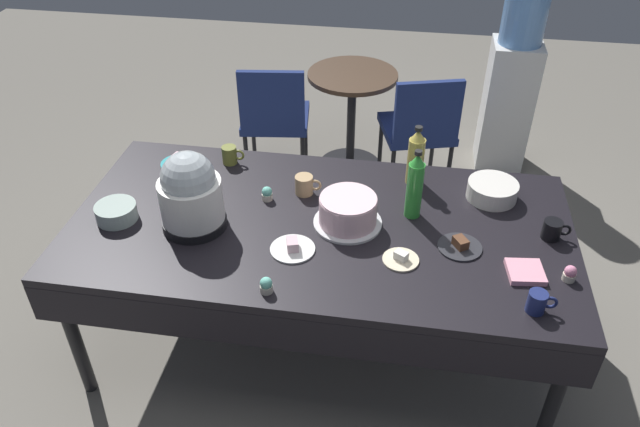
# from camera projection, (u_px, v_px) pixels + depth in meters

# --- Properties ---
(ground) EXTENTS (9.00, 9.00, 0.00)m
(ground) POSITION_uv_depth(u_px,v_px,m) (320.00, 339.00, 3.15)
(ground) COLOR slate
(potluck_table) EXTENTS (2.20, 1.10, 0.75)m
(potluck_table) POSITION_uv_depth(u_px,v_px,m) (320.00, 234.00, 2.74)
(potluck_table) COLOR black
(potluck_table) RESTS_ON ground
(frosted_layer_cake) EXTENTS (0.30, 0.30, 0.14)m
(frosted_layer_cake) POSITION_uv_depth(u_px,v_px,m) (348.00, 211.00, 2.65)
(frosted_layer_cake) COLOR silver
(frosted_layer_cake) RESTS_ON potluck_table
(slow_cooker) EXTENTS (0.28, 0.28, 0.36)m
(slow_cooker) POSITION_uv_depth(u_px,v_px,m) (190.00, 194.00, 2.58)
(slow_cooker) COLOR black
(slow_cooker) RESTS_ON potluck_table
(glass_salad_bowl) EXTENTS (0.18, 0.18, 0.07)m
(glass_salad_bowl) POSITION_uv_depth(u_px,v_px,m) (116.00, 212.00, 2.70)
(glass_salad_bowl) COLOR #B2C6BC
(glass_salad_bowl) RESTS_ON potluck_table
(ceramic_snack_bowl) EXTENTS (0.23, 0.23, 0.08)m
(ceramic_snack_bowl) POSITION_uv_depth(u_px,v_px,m) (492.00, 190.00, 2.83)
(ceramic_snack_bowl) COLOR silver
(ceramic_snack_bowl) RESTS_ON potluck_table
(dessert_plate_cream) EXTENTS (0.15, 0.15, 0.04)m
(dessert_plate_cream) POSITION_uv_depth(u_px,v_px,m) (401.00, 259.00, 2.49)
(dessert_plate_cream) COLOR beige
(dessert_plate_cream) RESTS_ON potluck_table
(dessert_plate_teal) EXTENTS (0.17, 0.17, 0.05)m
(dessert_plate_teal) POSITION_uv_depth(u_px,v_px,m) (178.00, 162.00, 3.08)
(dessert_plate_teal) COLOR teal
(dessert_plate_teal) RESTS_ON potluck_table
(dessert_plate_charcoal) EXTENTS (0.19, 0.19, 0.05)m
(dessert_plate_charcoal) POSITION_uv_depth(u_px,v_px,m) (460.00, 246.00, 2.55)
(dessert_plate_charcoal) COLOR #2D2D33
(dessert_plate_charcoal) RESTS_ON potluck_table
(dessert_plate_white) EXTENTS (0.19, 0.19, 0.05)m
(dessert_plate_white) POSITION_uv_depth(u_px,v_px,m) (293.00, 247.00, 2.54)
(dessert_plate_white) COLOR white
(dessert_plate_white) RESTS_ON potluck_table
(cupcake_lemon) EXTENTS (0.05, 0.05, 0.07)m
(cupcake_lemon) POSITION_uv_depth(u_px,v_px,m) (266.00, 285.00, 2.33)
(cupcake_lemon) COLOR beige
(cupcake_lemon) RESTS_ON potluck_table
(cupcake_berry) EXTENTS (0.05, 0.05, 0.07)m
(cupcake_berry) POSITION_uv_depth(u_px,v_px,m) (191.00, 178.00, 2.93)
(cupcake_berry) COLOR beige
(cupcake_berry) RESTS_ON potluck_table
(cupcake_cocoa) EXTENTS (0.05, 0.05, 0.07)m
(cupcake_cocoa) POSITION_uv_depth(u_px,v_px,m) (570.00, 274.00, 2.38)
(cupcake_cocoa) COLOR beige
(cupcake_cocoa) RESTS_ON potluck_table
(cupcake_rose) EXTENTS (0.05, 0.05, 0.07)m
(cupcake_rose) POSITION_uv_depth(u_px,v_px,m) (267.00, 194.00, 2.82)
(cupcake_rose) COLOR beige
(cupcake_rose) RESTS_ON potluck_table
(soda_bottle_ginger_ale) EXTENTS (0.08, 0.08, 0.30)m
(soda_bottle_ginger_ale) POSITION_uv_depth(u_px,v_px,m) (416.00, 157.00, 2.88)
(soda_bottle_ginger_ale) COLOR gold
(soda_bottle_ginger_ale) RESTS_ON potluck_table
(soda_bottle_lime_soda) EXTENTS (0.07, 0.07, 0.33)m
(soda_bottle_lime_soda) POSITION_uv_depth(u_px,v_px,m) (415.00, 186.00, 2.65)
(soda_bottle_lime_soda) COLOR green
(soda_bottle_lime_soda) RESTS_ON potluck_table
(coffee_mug_tan) EXTENTS (0.12, 0.08, 0.09)m
(coffee_mug_tan) POSITION_uv_depth(u_px,v_px,m) (305.00, 185.00, 2.85)
(coffee_mug_tan) COLOR tan
(coffee_mug_tan) RESTS_ON potluck_table
(coffee_mug_navy) EXTENTS (0.11, 0.07, 0.09)m
(coffee_mug_navy) POSITION_uv_depth(u_px,v_px,m) (538.00, 302.00, 2.24)
(coffee_mug_navy) COLOR navy
(coffee_mug_navy) RESTS_ON potluck_table
(coffee_mug_black) EXTENTS (0.12, 0.08, 0.09)m
(coffee_mug_black) POSITION_uv_depth(u_px,v_px,m) (553.00, 230.00, 2.59)
(coffee_mug_black) COLOR black
(coffee_mug_black) RESTS_ON potluck_table
(coffee_mug_olive) EXTENTS (0.11, 0.07, 0.09)m
(coffee_mug_olive) POSITION_uv_depth(u_px,v_px,m) (230.00, 155.00, 3.07)
(coffee_mug_olive) COLOR olive
(coffee_mug_olive) RESTS_ON potluck_table
(paper_napkin_stack) EXTENTS (0.16, 0.16, 0.02)m
(paper_napkin_stack) POSITION_uv_depth(u_px,v_px,m) (525.00, 272.00, 2.42)
(paper_napkin_stack) COLOR pink
(paper_napkin_stack) RESTS_ON potluck_table
(maroon_chair_left) EXTENTS (0.49, 0.49, 0.85)m
(maroon_chair_left) POSITION_uv_depth(u_px,v_px,m) (274.00, 114.00, 4.07)
(maroon_chair_left) COLOR navy
(maroon_chair_left) RESTS_ON ground
(maroon_chair_right) EXTENTS (0.54, 0.54, 0.85)m
(maroon_chair_right) POSITION_uv_depth(u_px,v_px,m) (420.00, 125.00, 3.95)
(maroon_chair_right) COLOR navy
(maroon_chair_right) RESTS_ON ground
(round_cafe_table) EXTENTS (0.60, 0.60, 0.72)m
(round_cafe_table) POSITION_uv_depth(u_px,v_px,m) (352.00, 104.00, 4.18)
(round_cafe_table) COLOR #473323
(round_cafe_table) RESTS_ON ground
(water_cooler) EXTENTS (0.32, 0.32, 1.24)m
(water_cooler) POSITION_uv_depth(u_px,v_px,m) (511.00, 87.00, 4.18)
(water_cooler) COLOR silver
(water_cooler) RESTS_ON ground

